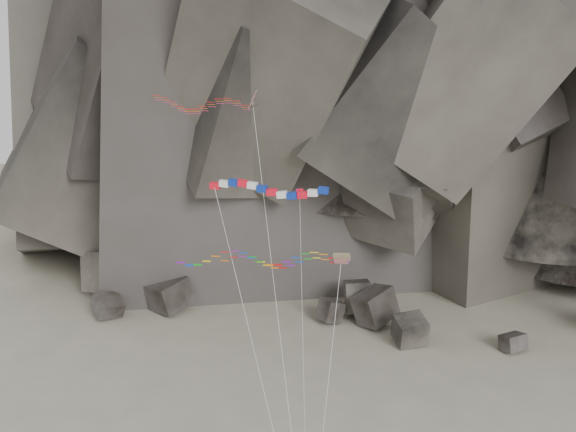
% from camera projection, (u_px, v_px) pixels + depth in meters
% --- Properties ---
extents(headland, '(110.00, 70.00, 84.00)m').
position_uv_depth(headland, '(366.00, 11.00, 109.91)').
color(headland, '#585248').
rests_on(headland, ground).
extents(boulder_field, '(79.84, 15.93, 8.19)m').
position_uv_depth(boulder_field, '(248.00, 296.00, 90.39)').
color(boulder_field, '#47423F').
rests_on(boulder_field, ground).
extents(delta_kite, '(17.20, 16.98, 31.64)m').
position_uv_depth(delta_kite, '(197.00, 104.00, 53.99)').
color(delta_kite, red).
rests_on(delta_kite, ground).
extents(banner_kite, '(9.69, 10.75, 25.23)m').
position_uv_depth(banner_kite, '(267.00, 191.00, 48.06)').
color(banner_kite, red).
rests_on(banner_kite, ground).
extents(parafoil_kite, '(13.42, 9.30, 20.35)m').
position_uv_depth(parafoil_kite, '(254.00, 258.00, 47.87)').
color(parafoil_kite, yellow).
rests_on(parafoil_kite, ground).
extents(pennant_kite, '(3.01, 10.83, 24.58)m').
position_uv_depth(pennant_kite, '(301.00, 275.00, 47.22)').
color(pennant_kite, red).
rests_on(pennant_kite, ground).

